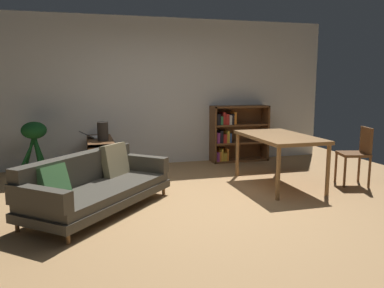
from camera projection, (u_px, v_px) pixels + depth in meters
ground_plane at (195, 206)px, 4.93m from camera, size 8.16×8.16×0.00m
back_wall_panel at (154, 92)px, 7.28m from camera, size 6.80×0.10×2.70m
fabric_couch at (94, 185)px, 4.74m from camera, size 1.94×2.03×0.73m
media_console at (101, 158)px, 6.44m from camera, size 0.41×1.20×0.62m
open_laptop at (94, 136)px, 6.55m from camera, size 0.44×0.39×0.11m
desk_speaker at (103, 131)px, 6.20m from camera, size 0.17×0.17×0.30m
potted_floor_plant at (35, 144)px, 6.32m from camera, size 0.43×0.46×0.91m
dining_table at (279, 140)px, 5.82m from camera, size 0.85×1.50×0.76m
dining_chair_near at (358, 152)px, 5.87m from camera, size 0.49×0.48×0.88m
bookshelf at (235, 133)px, 7.64m from camera, size 1.13×0.35×1.08m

